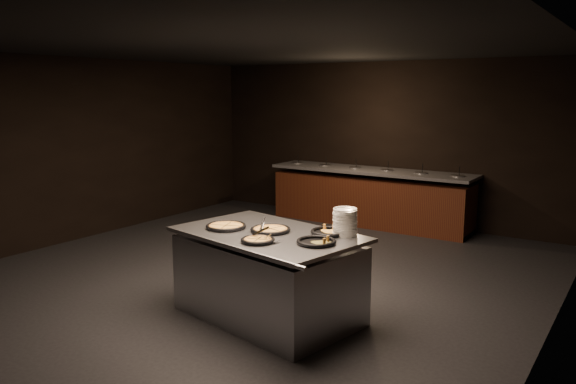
% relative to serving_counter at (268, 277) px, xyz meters
% --- Properties ---
extents(room, '(7.02, 8.02, 2.92)m').
position_rel_serving_counter_xyz_m(room, '(-0.93, 0.89, 1.01)').
color(room, black).
rests_on(room, ground).
extents(salad_bar, '(3.70, 0.83, 1.18)m').
position_rel_serving_counter_xyz_m(salad_bar, '(-0.93, 4.45, -0.00)').
color(salad_bar, '#4D2812').
rests_on(salad_bar, ground).
extents(serving_counter, '(2.11, 1.58, 0.92)m').
position_rel_serving_counter_xyz_m(serving_counter, '(0.00, 0.00, 0.00)').
color(serving_counter, '#B7B9BF').
rests_on(serving_counter, ground).
extents(plate_stack, '(0.24, 0.24, 0.28)m').
position_rel_serving_counter_xyz_m(plate_stack, '(0.72, 0.33, 0.62)').
color(plate_stack, white).
rests_on(plate_stack, serving_counter).
extents(pan_veggie_whole, '(0.43, 0.43, 0.04)m').
position_rel_serving_counter_xyz_m(pan_veggie_whole, '(-0.48, -0.09, 0.50)').
color(pan_veggie_whole, black).
rests_on(pan_veggie_whole, serving_counter).
extents(pan_cheese_whole, '(0.42, 0.42, 0.04)m').
position_rel_serving_counter_xyz_m(pan_cheese_whole, '(-0.00, 0.05, 0.50)').
color(pan_cheese_whole, black).
rests_on(pan_cheese_whole, serving_counter).
extents(pan_cheese_slices_a, '(0.39, 0.39, 0.04)m').
position_rel_serving_counter_xyz_m(pan_cheese_slices_a, '(0.56, 0.31, 0.50)').
color(pan_cheese_slices_a, black).
rests_on(pan_cheese_slices_a, serving_counter).
extents(pan_cheese_slices_b, '(0.33, 0.33, 0.04)m').
position_rel_serving_counter_xyz_m(pan_cheese_slices_b, '(0.14, -0.36, 0.50)').
color(pan_cheese_slices_b, black).
rests_on(pan_cheese_slices_b, serving_counter).
extents(pan_veggie_slices, '(0.39, 0.39, 0.04)m').
position_rel_serving_counter_xyz_m(pan_veggie_slices, '(0.64, -0.10, 0.50)').
color(pan_veggie_slices, black).
rests_on(pan_veggie_slices, serving_counter).
extents(server_left, '(0.18, 0.28, 0.15)m').
position_rel_serving_counter_xyz_m(server_left, '(-0.06, -0.01, 0.55)').
color(server_left, '#B7B9BF').
rests_on(server_left, serving_counter).
extents(server_right, '(0.30, 0.09, 0.14)m').
position_rel_serving_counter_xyz_m(server_right, '(0.17, -0.29, 0.55)').
color(server_right, '#B7B9BF').
rests_on(server_right, serving_counter).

